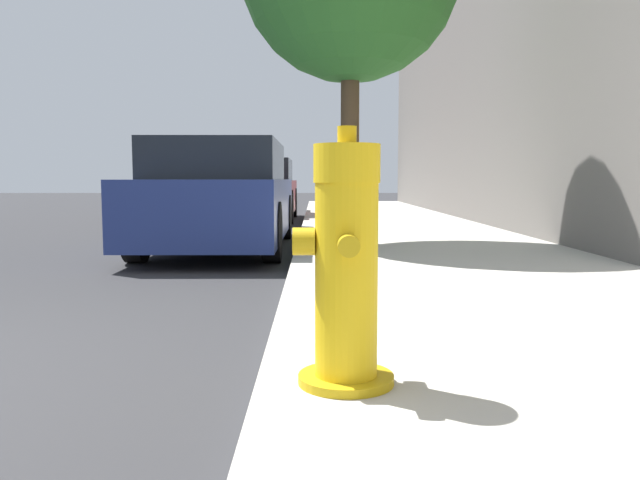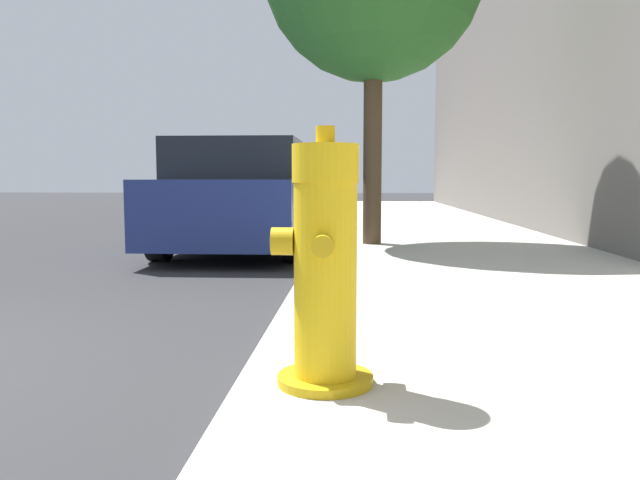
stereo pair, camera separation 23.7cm
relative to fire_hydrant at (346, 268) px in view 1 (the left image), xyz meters
The scene contains 3 objects.
fire_hydrant is the anchor object (origin of this frame).
parked_car_near 6.08m from the fire_hydrant, 102.91° to the left, with size 1.71×4.49×1.41m.
parked_car_mid 11.85m from the fire_hydrant, 97.29° to the left, with size 1.84×3.89×1.38m.
Camera 1 is at (2.24, -2.40, 0.93)m, focal length 35.00 mm.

